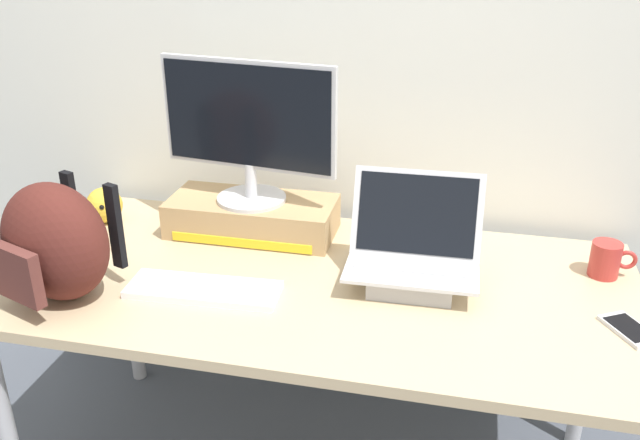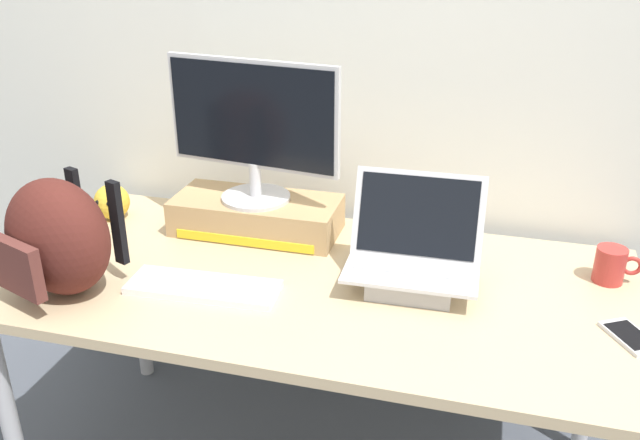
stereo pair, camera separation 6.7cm
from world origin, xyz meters
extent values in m
cube|color=silver|center=(0.00, 0.52, 1.30)|extent=(7.00, 0.10, 2.60)
cube|color=tan|center=(0.00, 0.00, 0.72)|extent=(1.73, 0.84, 0.03)
cylinder|color=#B2B2B7|center=(-0.80, -0.36, 0.35)|extent=(0.05, 0.05, 0.70)
cylinder|color=#B2B2B7|center=(-0.80, 0.36, 0.35)|extent=(0.05, 0.05, 0.70)
cylinder|color=#B2B2B7|center=(0.80, 0.36, 0.35)|extent=(0.05, 0.05, 0.70)
cube|color=tan|center=(-0.27, 0.25, 0.79)|extent=(0.52, 0.23, 0.11)
cube|color=yellow|center=(-0.27, 0.13, 0.75)|extent=(0.44, 0.00, 0.03)
cylinder|color=silver|center=(-0.27, 0.25, 0.85)|extent=(0.21, 0.21, 0.01)
cylinder|color=silver|center=(-0.27, 0.25, 0.91)|extent=(0.04, 0.04, 0.11)
cube|color=silver|center=(-0.27, 0.25, 1.11)|extent=(0.55, 0.09, 0.33)
cube|color=black|center=(-0.27, 0.24, 1.11)|extent=(0.52, 0.07, 0.30)
cube|color=#ADADB2|center=(0.25, 0.02, 0.76)|extent=(0.22, 0.20, 0.06)
cube|color=silver|center=(0.25, 0.02, 0.79)|extent=(0.35, 0.25, 0.01)
cube|color=#B7B7BC|center=(0.25, 0.04, 0.80)|extent=(0.31, 0.14, 0.00)
cube|color=silver|center=(0.25, 0.10, 0.91)|extent=(0.35, 0.10, 0.23)
cube|color=black|center=(0.25, 0.09, 0.91)|extent=(0.32, 0.09, 0.20)
cube|color=white|center=(-0.28, -0.14, 0.74)|extent=(0.41, 0.16, 0.02)
cube|color=silver|center=(-0.28, -0.14, 0.75)|extent=(0.39, 0.13, 0.00)
ellipsoid|color=#4C1E19|center=(-0.64, -0.23, 0.89)|extent=(0.37, 0.32, 0.31)
cube|color=brown|center=(-0.68, -0.35, 0.86)|extent=(0.19, 0.09, 0.14)
cube|color=black|center=(-0.68, -0.08, 0.90)|extent=(0.04, 0.03, 0.23)
cube|color=black|center=(-0.52, -0.14, 0.90)|extent=(0.04, 0.03, 0.23)
cylinder|color=#B2332D|center=(0.76, 0.20, 0.78)|extent=(0.08, 0.08, 0.10)
torus|color=#B2332D|center=(0.82, 0.20, 0.79)|extent=(0.06, 0.01, 0.06)
cube|color=silver|center=(0.78, -0.08, 0.74)|extent=(0.14, 0.16, 0.01)
cube|color=black|center=(0.78, -0.08, 0.74)|extent=(0.12, 0.13, 0.00)
sphere|color=gold|center=(-0.77, 0.22, 0.79)|extent=(0.12, 0.12, 0.12)
sphere|color=black|center=(-0.79, 0.17, 0.80)|extent=(0.02, 0.02, 0.02)
sphere|color=black|center=(-0.75, 0.17, 0.80)|extent=(0.02, 0.02, 0.02)
camera|label=1|loc=(0.36, -1.59, 1.65)|focal=38.10mm
camera|label=2|loc=(0.43, -1.57, 1.65)|focal=38.10mm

